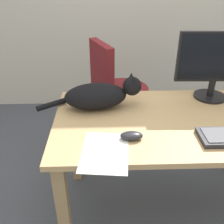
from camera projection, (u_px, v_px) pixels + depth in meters
ground_plane at (162, 206)px, 1.76m from camera, size 8.00×8.00×0.00m
desk at (172, 134)px, 1.46m from camera, size 1.32×0.73×0.71m
office_chair at (117, 103)px, 2.21m from camera, size 0.51×0.49×0.94m
monitor at (217, 63)px, 1.52m from camera, size 0.48×0.20×0.41m
cat at (100, 95)px, 1.48m from camera, size 0.61×0.22×0.20m
computer_mouse at (132, 136)px, 1.24m from camera, size 0.11×0.06×0.04m
paper_sheet at (105, 152)px, 1.16m from camera, size 0.24×0.32×0.00m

